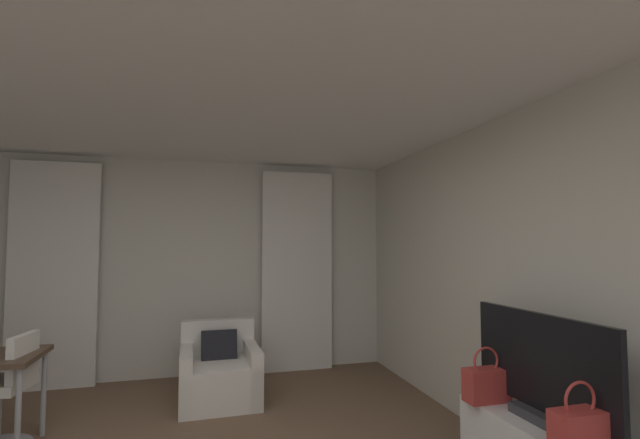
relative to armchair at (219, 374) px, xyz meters
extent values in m
cube|color=beige|center=(-0.39, 0.97, 1.03)|extent=(5.12, 0.06, 2.60)
cube|color=beige|center=(2.14, -2.06, 1.03)|extent=(0.06, 6.12, 2.60)
cube|color=white|center=(-0.39, -2.06, 2.36)|extent=(5.12, 6.12, 0.06)
cube|color=silver|center=(-1.77, 0.84, 0.98)|extent=(0.90, 0.06, 2.50)
cube|color=silver|center=(0.98, 0.84, 0.98)|extent=(0.90, 0.06, 2.50)
cube|color=silver|center=(0.00, -0.04, -0.06)|extent=(0.78, 0.83, 0.40)
cube|color=silver|center=(-0.01, 0.30, 0.32)|extent=(0.77, 0.16, 0.36)
cube|color=silver|center=(0.32, -0.03, 0.01)|extent=(0.14, 0.82, 0.54)
cube|color=silver|center=(-0.32, -0.04, 0.01)|extent=(0.14, 0.82, 0.54)
cube|color=black|center=(0.00, 0.09, 0.24)|extent=(0.36, 0.21, 0.37)
cylinder|color=#99999E|center=(-1.44, -0.42, 0.08)|extent=(0.04, 0.04, 0.69)
cylinder|color=#99999E|center=(-1.44, -0.95, 0.08)|extent=(0.04, 0.04, 0.69)
cube|color=silver|center=(-1.51, -0.69, 0.44)|extent=(0.11, 0.36, 0.34)
cube|color=#333338|center=(1.82, -2.32, 0.27)|extent=(0.20, 0.36, 0.06)
cube|color=black|center=(1.82, -2.32, 0.59)|extent=(0.04, 1.11, 0.59)
cube|color=#B73833|center=(1.70, -1.97, 0.35)|extent=(0.30, 0.14, 0.22)
torus|color=#B73833|center=(1.70, -1.97, 0.51)|extent=(0.20, 0.02, 0.20)
cube|color=#B73833|center=(1.69, -2.74, 0.35)|extent=(0.30, 0.14, 0.22)
torus|color=#B73833|center=(1.69, -2.74, 0.51)|extent=(0.20, 0.02, 0.20)
camera|label=1|loc=(-0.19, -4.57, 1.31)|focal=24.32mm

